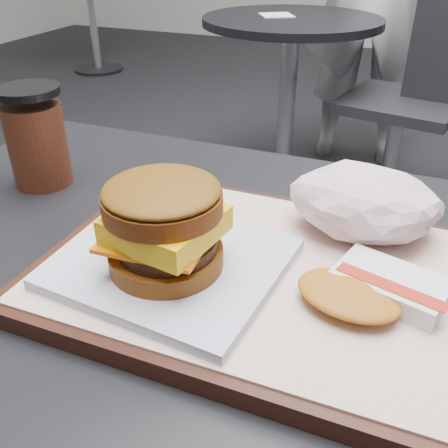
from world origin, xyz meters
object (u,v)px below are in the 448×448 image
crumpled_wrapper (365,202)px  neighbor_chair (422,92)px  serving_tray (252,273)px  coffee_cup (37,140)px  breakfast_sandwich (167,235)px  customer_table (198,394)px  hash_brown (372,289)px  neighbor_table (289,69)px

crumpled_wrapper → neighbor_chair: bearing=89.1°
serving_tray → crumpled_wrapper: crumpled_wrapper is taller
serving_tray → crumpled_wrapper: (0.08, 0.10, 0.04)m
coffee_cup → breakfast_sandwich: bearing=-28.4°
serving_tray → neighbor_chair: (0.11, 1.66, -0.27)m
customer_table → hash_brown: size_ratio=6.17×
neighbor_chair → coffee_cup: bearing=-105.2°
hash_brown → coffee_cup: (-0.43, 0.11, 0.03)m
serving_tray → coffee_cup: bearing=163.0°
customer_table → crumpled_wrapper: (0.14, 0.10, 0.24)m
breakfast_sandwich → crumpled_wrapper: size_ratio=1.41×
crumpled_wrapper → neighbor_table: (-0.49, 1.55, -0.27)m
breakfast_sandwich → neighbor_table: size_ratio=0.27×
serving_tray → neighbor_table: (-0.41, 1.65, -0.23)m
coffee_cup → serving_tray: bearing=-17.0°
hash_brown → neighbor_chair: (0.00, 1.67, -0.29)m
customer_table → neighbor_table: bearing=102.0°
breakfast_sandwich → crumpled_wrapper: bearing=43.0°
breakfast_sandwich → hash_brown: breakfast_sandwich is taller
hash_brown → serving_tray: bearing=174.4°
serving_tray → neighbor_chair: neighbor_chair is taller
customer_table → neighbor_table: 1.69m
customer_table → crumpled_wrapper: bearing=33.8°
breakfast_sandwich → crumpled_wrapper: (0.15, 0.14, -0.01)m
neighbor_chair → crumpled_wrapper: bearing=-90.9°
customer_table → coffee_cup: 0.37m
neighbor_chair → serving_tray: bearing=-93.7°
crumpled_wrapper → breakfast_sandwich: bearing=-137.0°
customer_table → breakfast_sandwich: 0.25m
neighbor_table → neighbor_chair: bearing=1.2°
breakfast_sandwich → neighbor_chair: bearing=84.2°
neighbor_chair → customer_table: bearing=-95.8°
customer_table → crumpled_wrapper: 0.29m
crumpled_wrapper → coffee_cup: bearing=-180.0°
hash_brown → crumpled_wrapper: crumpled_wrapper is taller
breakfast_sandwich → neighbor_chair: (0.17, 1.70, -0.32)m
serving_tray → coffee_cup: (-0.32, 0.10, 0.05)m
crumpled_wrapper → hash_brown: bearing=-77.1°
customer_table → neighbor_chair: bearing=84.2°
breakfast_sandwich → neighbor_chair: size_ratio=0.23×
hash_brown → breakfast_sandwich: bearing=-170.4°
hash_brown → neighbor_table: size_ratio=0.17×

